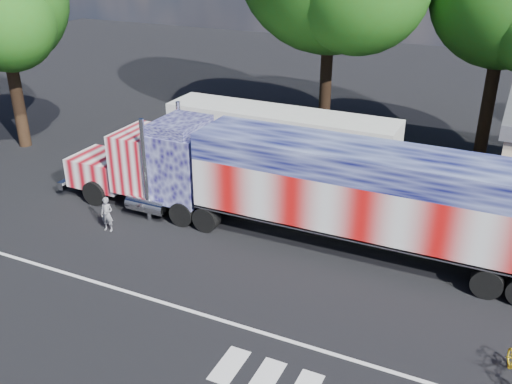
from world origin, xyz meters
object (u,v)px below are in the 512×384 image
at_px(coach_bus, 280,143).
at_px(woman, 107,214).
at_px(tree_w_a, 1,2).
at_px(semi_truck, 305,185).

height_order(coach_bus, woman, coach_bus).
bearing_deg(tree_w_a, woman, -29.58).
xyz_separation_m(coach_bus, woman, (-4.32, -8.69, -1.04)).
relative_size(coach_bus, woman, 7.79).
distance_m(coach_bus, tree_w_a, 16.94).
bearing_deg(semi_truck, tree_w_a, 169.96).
bearing_deg(woman, semi_truck, 13.86).
bearing_deg(semi_truck, woman, -159.25).
relative_size(semi_truck, tree_w_a, 1.85).
xyz_separation_m(semi_truck, tree_w_a, (-19.03, 3.37, 5.83)).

